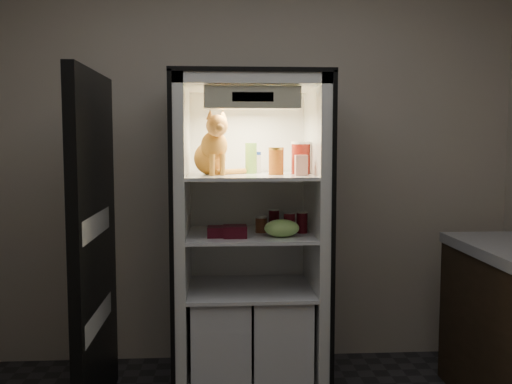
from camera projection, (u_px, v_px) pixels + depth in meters
room_shell at (269, 104)px, 2.01m from camera, size 3.60×3.60×3.60m
refrigerator at (250, 256)px, 3.46m from camera, size 0.90×0.72×1.88m
fridge_door at (94, 249)px, 3.04m from camera, size 0.06×0.87×1.85m
tabby_cat at (212, 151)px, 3.32m from camera, size 0.34×0.37×0.38m
parmesan_shaker at (251, 158)px, 3.43m from camera, size 0.07×0.07×0.18m
mayo_tub at (254, 162)px, 3.51m from camera, size 0.09×0.09×0.13m
salsa_jar at (276, 161)px, 3.32m from camera, size 0.09×0.09×0.16m
pepper_jar at (301, 158)px, 3.39m from camera, size 0.11×0.11×0.19m
cream_carton at (301, 165)px, 3.24m from camera, size 0.07×0.07×0.12m
soda_can_a at (274, 220)px, 3.52m from camera, size 0.07×0.07×0.12m
soda_can_b at (302, 223)px, 3.39m from camera, size 0.07×0.07×0.12m
soda_can_c at (289, 223)px, 3.35m from camera, size 0.07×0.07×0.13m
condiment_jar at (261, 224)px, 3.41m from camera, size 0.07×0.07×0.10m
grape_bag at (282, 228)px, 3.25m from camera, size 0.20×0.15×0.10m
berry_box_left at (218, 232)px, 3.25m from camera, size 0.12×0.12×0.06m
berry_box_right at (235, 231)px, 3.24m from camera, size 0.13×0.13×0.07m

